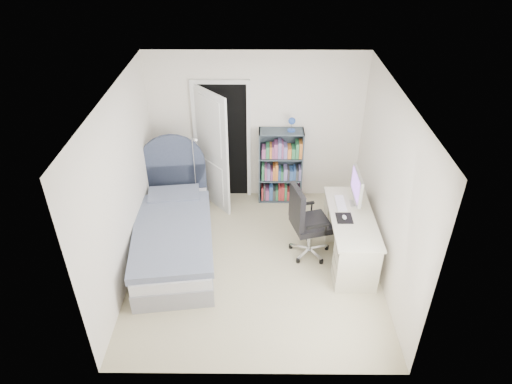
{
  "coord_description": "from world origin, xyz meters",
  "views": [
    {
      "loc": [
        0.05,
        -4.89,
        4.39
      ],
      "look_at": [
        0.01,
        0.08,
        1.15
      ],
      "focal_mm": 32.0,
      "sensor_mm": 36.0,
      "label": 1
    }
  ],
  "objects_px": {
    "bookcase": "(281,169)",
    "bed": "(174,233)",
    "desk": "(350,234)",
    "office_chair": "(305,219)",
    "floor_lamp": "(197,183)",
    "nightstand": "(171,190)"
  },
  "relations": [
    {
      "from": "office_chair",
      "to": "bed",
      "type": "bearing_deg",
      "value": 177.79
    },
    {
      "from": "nightstand",
      "to": "office_chair",
      "type": "xyz_separation_m",
      "value": [
        2.08,
        -1.14,
        0.26
      ]
    },
    {
      "from": "bed",
      "to": "floor_lamp",
      "type": "bearing_deg",
      "value": 76.63
    },
    {
      "from": "floor_lamp",
      "to": "desk",
      "type": "relative_size",
      "value": 0.91
    },
    {
      "from": "office_chair",
      "to": "floor_lamp",
      "type": "bearing_deg",
      "value": 147.46
    },
    {
      "from": "bed",
      "to": "nightstand",
      "type": "height_order",
      "value": "bed"
    },
    {
      "from": "bookcase",
      "to": "nightstand",
      "type": "bearing_deg",
      "value": -170.48
    },
    {
      "from": "bed",
      "to": "floor_lamp",
      "type": "distance_m",
      "value": 1.03
    },
    {
      "from": "bed",
      "to": "bookcase",
      "type": "bearing_deg",
      "value": 40.75
    },
    {
      "from": "bed",
      "to": "office_chair",
      "type": "relative_size",
      "value": 2.08
    },
    {
      "from": "bookcase",
      "to": "desk",
      "type": "height_order",
      "value": "bookcase"
    },
    {
      "from": "desk",
      "to": "office_chair",
      "type": "height_order",
      "value": "desk"
    },
    {
      "from": "nightstand",
      "to": "desk",
      "type": "relative_size",
      "value": 0.37
    },
    {
      "from": "floor_lamp",
      "to": "office_chair",
      "type": "xyz_separation_m",
      "value": [
        1.64,
        -1.04,
        0.07
      ]
    },
    {
      "from": "desk",
      "to": "office_chair",
      "type": "relative_size",
      "value": 1.32
    },
    {
      "from": "bookcase",
      "to": "bed",
      "type": "bearing_deg",
      "value": -139.25
    },
    {
      "from": "desk",
      "to": "floor_lamp",
      "type": "bearing_deg",
      "value": 154.1
    },
    {
      "from": "floor_lamp",
      "to": "bookcase",
      "type": "distance_m",
      "value": 1.41
    },
    {
      "from": "floor_lamp",
      "to": "bed",
      "type": "bearing_deg",
      "value": -103.37
    },
    {
      "from": "floor_lamp",
      "to": "office_chair",
      "type": "distance_m",
      "value": 1.94
    },
    {
      "from": "bed",
      "to": "nightstand",
      "type": "bearing_deg",
      "value": 101.03
    },
    {
      "from": "bed",
      "to": "bookcase",
      "type": "relative_size",
      "value": 1.55
    }
  ]
}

